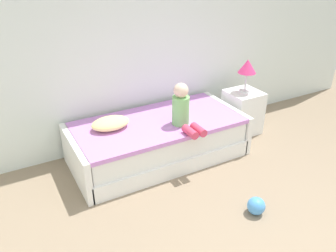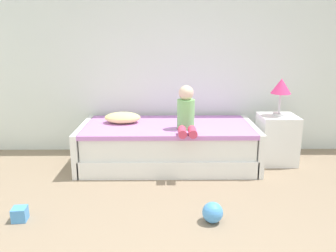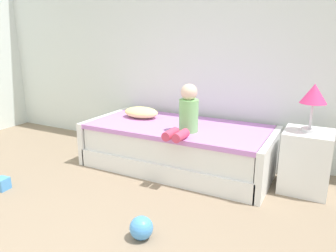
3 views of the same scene
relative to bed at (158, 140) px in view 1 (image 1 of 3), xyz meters
The scene contains 7 objects.
wall_rear 1.39m from the bed, 60.87° to the left, with size 7.20×0.10×2.90m, color silver.
bed is the anchor object (origin of this frame).
nightstand 1.35m from the bed, ahead, with size 0.44×0.44×0.60m, color white.
table_lamp 1.52m from the bed, ahead, with size 0.24×0.24×0.45m.
child_figure 0.55m from the bed, 48.11° to the right, with size 0.20×0.51×0.50m.
pillow 0.65m from the bed, 169.80° to the left, with size 0.44×0.30×0.13m, color #F2E58C.
toy_ball 1.43m from the bed, 75.05° to the right, with size 0.18×0.18×0.18m, color #4C99E5.
Camera 1 is at (-1.98, -1.24, 2.33)m, focal length 36.53 mm.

